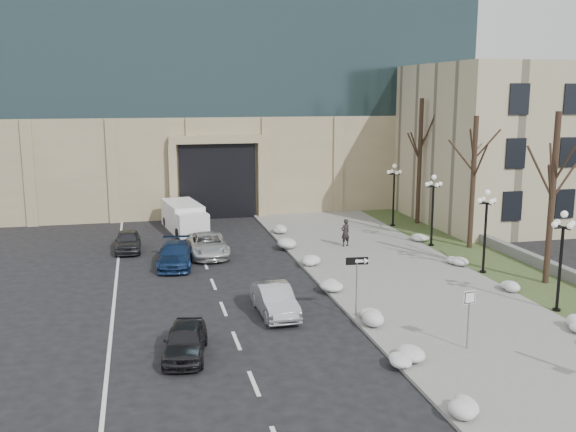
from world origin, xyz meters
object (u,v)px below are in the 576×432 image
object	(u,v)px
car_e	(128,241)
box_truck	(185,218)
car_a	(185,340)
lamppost_b	(486,220)
lamppost_d	(394,186)
keep_sign	(469,307)
lamppost_c	(433,201)
pedestrian	(345,233)
car_b	(275,300)
car_d	(208,245)
one_way_sign	(361,268)
car_c	(175,255)
lamppost_a	(562,248)

from	to	relation	value
car_e	box_truck	world-z (taller)	box_truck
car_a	box_truck	world-z (taller)	box_truck
lamppost_b	lamppost_d	distance (m)	13.00
keep_sign	lamppost_c	xyz separation A→B (m)	(6.21, 16.12, 1.27)
car_e	pedestrian	xyz separation A→B (m)	(13.70, -2.33, 0.35)
car_b	lamppost_c	world-z (taller)	lamppost_c
car_d	box_truck	world-z (taller)	box_truck
car_d	lamppost_b	size ratio (longest dim) A/B	1.04
one_way_sign	keep_sign	size ratio (longest dim) A/B	1.15
car_d	lamppost_b	world-z (taller)	lamppost_b
car_d	lamppost_c	bearing A→B (deg)	-4.84
car_c	keep_sign	xyz separation A→B (m)	(10.31, -15.23, 1.12)
pedestrian	one_way_sign	xyz separation A→B (m)	(-3.51, -12.74, 1.31)
car_d	one_way_sign	bearing A→B (deg)	-67.58
lamppost_b	keep_sign	bearing A→B (deg)	-122.85
car_a	pedestrian	bearing A→B (deg)	62.87
car_a	one_way_sign	xyz separation A→B (m)	(7.89, 2.47, 1.68)
car_a	keep_sign	bearing A→B (deg)	-0.91
lamppost_b	lamppost_c	world-z (taller)	same
box_truck	lamppost_b	distance (m)	21.71
car_a	pedestrian	distance (m)	19.01
car_b	box_truck	bearing A→B (deg)	95.83
lamppost_a	pedestrian	bearing A→B (deg)	111.39
box_truck	lamppost_a	distance (m)	26.69
car_c	lamppost_a	distance (m)	20.63
lamppost_d	car_c	bearing A→B (deg)	-155.90
car_e	lamppost_c	size ratio (longest dim) A/B	0.82
car_a	car_b	xyz separation A→B (m)	(4.30, 3.83, 0.04)
car_a	car_b	bearing A→B (deg)	51.40
car_b	car_d	world-z (taller)	car_d
pedestrian	keep_sign	bearing A→B (deg)	67.56
car_c	lamppost_b	distance (m)	17.62
car_e	pedestrian	world-z (taller)	pedestrian
one_way_sign	keep_sign	distance (m)	5.32
car_b	car_c	distance (m)	10.18
car_c	lamppost_d	world-z (taller)	lamppost_d
lamppost_c	car_e	bearing A→B (deg)	169.90
car_c	box_truck	size ratio (longest dim) A/B	0.72
pedestrian	lamppost_d	distance (m)	8.00
pedestrian	lamppost_c	world-z (taller)	lamppost_c
car_e	lamppost_b	xyz separation A→B (m)	(19.23, -9.92, 2.41)
car_c	car_d	bearing A→B (deg)	49.22
car_e	car_b	bearing A→B (deg)	-63.65
car_b	pedestrian	size ratio (longest dim) A/B	2.34
keep_sign	lamppost_b	world-z (taller)	lamppost_b
car_c	car_e	bearing A→B (deg)	127.97
car_c	car_d	xyz separation A→B (m)	(2.12, 1.99, 0.01)
car_a	car_d	world-z (taller)	car_d
car_d	box_truck	bearing A→B (deg)	95.85
lamppost_c	lamppost_b	bearing A→B (deg)	-90.00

